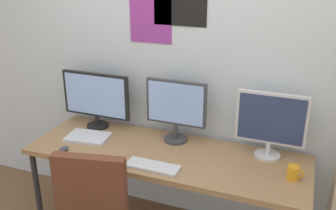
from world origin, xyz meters
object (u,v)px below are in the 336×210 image
Objects in this scene: monitor_left at (96,98)px; computer_mouse at (63,149)px; desk at (165,159)px; keyboard_main at (153,166)px; coffee_mug at (293,173)px; laptop_closed at (88,137)px; monitor_right at (271,123)px; monitor_center at (176,107)px.

monitor_left reaches higher than computer_mouse.
monitor_left is (-0.69, 0.21, 0.31)m from desk.
keyboard_main is 0.91m from coffee_mug.
desk is at bearing -5.49° from laptop_closed.
monitor_right reaches higher than keyboard_main.
desk is 0.24m from keyboard_main.
computer_mouse reaches higher than desk.
desk is 0.79m from monitor_left.
keyboard_main reaches higher than desk.
desk is 4.21× the size of monitor_center.
monitor_center is (0.69, -0.00, 0.02)m from monitor_left.
monitor_center is at bearing 90.00° from keyboard_main.
monitor_right is 1.32× the size of keyboard_main.
monitor_left is 1.23× the size of monitor_right.
monitor_center is at bearing 90.00° from desk.
monitor_center reaches higher than coffee_mug.
monitor_right reaches higher than monitor_left.
monitor_right is at bearing 3.00° from laptop_closed.
desk is at bearing -17.04° from monitor_left.
desk is at bearing 178.07° from coffee_mug.
monitor_left reaches higher than keyboard_main.
desk is 6.33× the size of laptop_closed.
keyboard_main is at bearing -147.44° from monitor_right.
computer_mouse is (-0.70, -0.47, -0.26)m from monitor_center.
monitor_left is 1.61m from coffee_mug.
desk is at bearing 90.00° from keyboard_main.
monitor_left is 0.33m from laptop_closed.
monitor_center is 0.73m from laptop_closed.
laptop_closed is at bearing -170.53° from monitor_right.
computer_mouse is (-0.00, -0.47, -0.24)m from monitor_left.
computer_mouse is 0.30× the size of laptop_closed.
laptop_closed is 1.53m from coffee_mug.
keyboard_main is 3.42× the size of coffee_mug.
monitor_center reaches higher than monitor_left.
monitor_center is 4.53× the size of coffee_mug.
monitor_left is at bearing 171.27° from coffee_mug.
coffee_mug is at bearing -15.33° from monitor_center.
keyboard_main is 0.68m from laptop_closed.
computer_mouse reaches higher than keyboard_main.
monitor_right is 1.49m from computer_mouse.
laptop_closed is (-0.65, -0.01, 0.07)m from desk.
coffee_mug is at bearing -51.88° from monitor_right.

